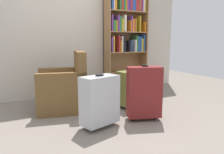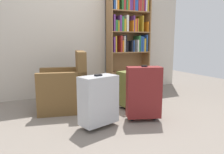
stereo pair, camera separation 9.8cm
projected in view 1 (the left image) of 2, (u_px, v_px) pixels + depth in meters
name	position (u px, v px, depth m)	size (l,w,h in m)	color
ground_plane	(118.00, 120.00, 2.87)	(8.24, 8.24, 0.00)	slate
back_wall	(77.00, 28.00, 4.14)	(4.71, 0.10, 2.60)	beige
bookshelf	(126.00, 33.00, 4.41)	(0.90, 0.30, 2.04)	olive
armchair	(64.00, 89.00, 3.28)	(0.84, 0.84, 0.90)	brown
mug	(90.00, 102.00, 3.53)	(0.12, 0.08, 0.10)	red
storage_box	(141.00, 89.00, 4.31)	(0.41, 0.30, 0.20)	black
suitcase_olive	(132.00, 87.00, 3.42)	(0.50, 0.32, 0.60)	brown
suitcase_dark_red	(144.00, 92.00, 2.82)	(0.49, 0.34, 0.74)	maroon
suitcase_silver	(100.00, 100.00, 2.59)	(0.51, 0.36, 0.66)	#B7BABF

